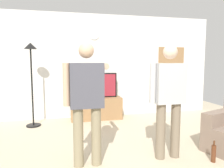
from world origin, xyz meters
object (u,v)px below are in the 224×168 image
Objects in this scene: beverage_bottle at (214,153)px; person_standing_nearer_couch at (169,94)px; framed_picture at (171,57)px; television at (96,85)px; person_standing_nearer_lamp at (87,97)px; tv_stand at (96,108)px; wall_clock at (94,34)px; floor_lamp at (31,67)px.

person_standing_nearer_couch is at bearing 152.72° from beverage_bottle.
beverage_bottle is at bearing -106.83° from framed_picture.
person_standing_nearer_couch is (0.73, -2.43, 0.11)m from television.
framed_picture reaches higher than beverage_bottle.
person_standing_nearer_lamp is (-2.71, -2.65, -0.62)m from framed_picture.
tv_stand is 1.93m from wall_clock.
person_standing_nearer_couch is at bearing -72.93° from tv_stand.
beverage_bottle is at bearing -64.24° from television.
framed_picture is 3.84m from person_standing_nearer_lamp.
wall_clock is 1.79m from floor_lamp.
person_standing_nearer_lamp reaches higher than tv_stand.
floor_lamp reaches higher than tv_stand.
person_standing_nearer_couch reaches higher than beverage_bottle.
wall_clock is at bearing 113.90° from beverage_bottle.
person_standing_nearer_lamp is at bearing -100.57° from wall_clock.
wall_clock is 3.02m from person_standing_nearer_couch.
wall_clock is 0.88× the size of beverage_bottle.
television reaches higher than beverage_bottle.
floor_lamp is 5.85× the size of beverage_bottle.
wall_clock reaches higher than floor_lamp.
tv_stand is 2.99m from beverage_bottle.
person_standing_nearer_lamp is (-0.49, -2.35, 0.71)m from tv_stand.
person_standing_nearer_couch reaches higher than television.
framed_picture is at bearing 73.17° from beverage_bottle.
floor_lamp is at bearing -160.02° from wall_clock.
framed_picture is at bearing 7.57° from tv_stand.
framed_picture is (2.22, 0.25, 0.74)m from television.
wall_clock reaches higher than beverage_bottle.
wall_clock is 0.15× the size of floor_lamp.
framed_picture is 2.43× the size of beverage_bottle.
wall_clock is at bearing 90.00° from tv_stand.
beverage_bottle is (1.32, -2.97, -2.05)m from wall_clock.
television is at bearing 115.76° from beverage_bottle.
television is 3.32× the size of beverage_bottle.
television is (0.00, 0.05, 0.59)m from tv_stand.
beverage_bottle is at bearing -66.10° from wall_clock.
floor_lamp reaches higher than person_standing_nearer_lamp.
television is 2.45m from person_standing_nearer_lamp.
beverage_bottle is (-0.90, -2.98, -1.47)m from framed_picture.
framed_picture is 3.76m from floor_lamp.
person_standing_nearer_lamp is (-0.49, -2.40, 0.12)m from television.
television is 3.76× the size of wall_clock.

